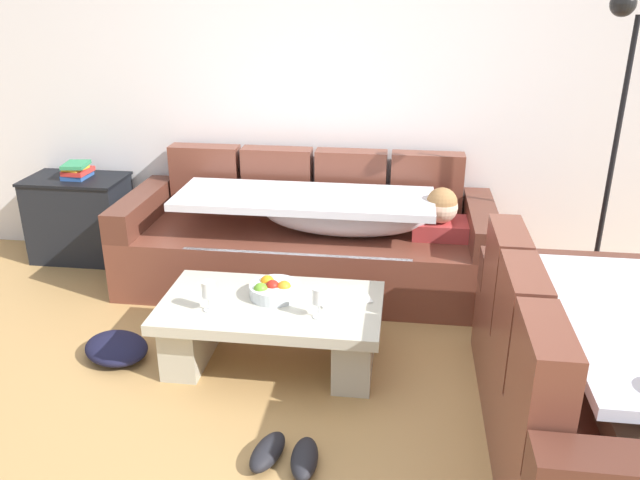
{
  "coord_description": "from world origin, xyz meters",
  "views": [
    {
      "loc": [
        0.58,
        -2.44,
        2.0
      ],
      "look_at": [
        0.11,
        1.09,
        0.55
      ],
      "focal_mm": 36.04,
      "sensor_mm": 36.0,
      "label": 1
    }
  ],
  "objects_px": {
    "wine_glass_near_left": "(208,291)",
    "side_cabinet": "(81,218)",
    "floor_lamp": "(609,141)",
    "pair_of_shoes": "(286,455)",
    "wine_glass_near_right": "(319,297)",
    "coffee_table": "(272,325)",
    "fruit_bowl": "(274,290)",
    "crumpled_garment": "(116,348)",
    "book_stack_on_cabinet": "(77,171)",
    "couch_near_window": "(596,388)",
    "couch_along_wall": "(313,240)",
    "open_magazine": "(343,297)"
  },
  "relations": [
    {
      "from": "wine_glass_near_right",
      "to": "pair_of_shoes",
      "type": "xyz_separation_m",
      "value": [
        -0.06,
        -0.66,
        -0.45
      ]
    },
    {
      "from": "coffee_table",
      "to": "fruit_bowl",
      "type": "relative_size",
      "value": 4.29
    },
    {
      "from": "fruit_bowl",
      "to": "pair_of_shoes",
      "type": "height_order",
      "value": "fruit_bowl"
    },
    {
      "from": "fruit_bowl",
      "to": "floor_lamp",
      "type": "bearing_deg",
      "value": 23.86
    },
    {
      "from": "couch_along_wall",
      "to": "book_stack_on_cabinet",
      "type": "xyz_separation_m",
      "value": [
        -1.79,
        0.22,
        0.37
      ]
    },
    {
      "from": "side_cabinet",
      "to": "couch_near_window",
      "type": "bearing_deg",
      "value": -28.41
    },
    {
      "from": "wine_glass_near_left",
      "to": "crumpled_garment",
      "type": "bearing_deg",
      "value": 173.65
    },
    {
      "from": "wine_glass_near_right",
      "to": "book_stack_on_cabinet",
      "type": "relative_size",
      "value": 0.7
    },
    {
      "from": "pair_of_shoes",
      "to": "coffee_table",
      "type": "bearing_deg",
      "value": 105.6
    },
    {
      "from": "floor_lamp",
      "to": "wine_glass_near_left",
      "type": "bearing_deg",
      "value": -154.68
    },
    {
      "from": "floor_lamp",
      "to": "pair_of_shoes",
      "type": "bearing_deg",
      "value": -134.31
    },
    {
      "from": "open_magazine",
      "to": "side_cabinet",
      "type": "relative_size",
      "value": 0.39
    },
    {
      "from": "floor_lamp",
      "to": "pair_of_shoes",
      "type": "relative_size",
      "value": 5.96
    },
    {
      "from": "couch_near_window",
      "to": "side_cabinet",
      "type": "height_order",
      "value": "couch_near_window"
    },
    {
      "from": "couch_near_window",
      "to": "coffee_table",
      "type": "bearing_deg",
      "value": 71.55
    },
    {
      "from": "coffee_table",
      "to": "floor_lamp",
      "type": "relative_size",
      "value": 0.62
    },
    {
      "from": "coffee_table",
      "to": "fruit_bowl",
      "type": "bearing_deg",
      "value": 87.64
    },
    {
      "from": "open_magazine",
      "to": "book_stack_on_cabinet",
      "type": "xyz_separation_m",
      "value": [
        -2.09,
        1.16,
        0.31
      ]
    },
    {
      "from": "coffee_table",
      "to": "fruit_bowl",
      "type": "height_order",
      "value": "fruit_bowl"
    },
    {
      "from": "fruit_bowl",
      "to": "side_cabinet",
      "type": "distance_m",
      "value": 2.11
    },
    {
      "from": "wine_glass_near_right",
      "to": "pair_of_shoes",
      "type": "height_order",
      "value": "wine_glass_near_right"
    },
    {
      "from": "wine_glass_near_right",
      "to": "floor_lamp",
      "type": "bearing_deg",
      "value": 32.81
    },
    {
      "from": "coffee_table",
      "to": "fruit_bowl",
      "type": "xyz_separation_m",
      "value": [
        0.0,
        0.07,
        0.18
      ]
    },
    {
      "from": "pair_of_shoes",
      "to": "crumpled_garment",
      "type": "relative_size",
      "value": 0.82
    },
    {
      "from": "fruit_bowl",
      "to": "open_magazine",
      "type": "distance_m",
      "value": 0.38
    },
    {
      "from": "wine_glass_near_left",
      "to": "wine_glass_near_right",
      "type": "height_order",
      "value": "same"
    },
    {
      "from": "wine_glass_near_right",
      "to": "floor_lamp",
      "type": "relative_size",
      "value": 0.09
    },
    {
      "from": "couch_near_window",
      "to": "crumpled_garment",
      "type": "distance_m",
      "value": 2.51
    },
    {
      "from": "coffee_table",
      "to": "wine_glass_near_left",
      "type": "height_order",
      "value": "wine_glass_near_left"
    },
    {
      "from": "wine_glass_near_left",
      "to": "side_cabinet",
      "type": "height_order",
      "value": "side_cabinet"
    },
    {
      "from": "coffee_table",
      "to": "book_stack_on_cabinet",
      "type": "relative_size",
      "value": 5.05
    },
    {
      "from": "wine_glass_near_left",
      "to": "side_cabinet",
      "type": "relative_size",
      "value": 0.23
    },
    {
      "from": "coffee_table",
      "to": "couch_along_wall",
      "type": "bearing_deg",
      "value": 85.58
    },
    {
      "from": "fruit_bowl",
      "to": "open_magazine",
      "type": "relative_size",
      "value": 1.0
    },
    {
      "from": "fruit_bowl",
      "to": "book_stack_on_cabinet",
      "type": "bearing_deg",
      "value": 145.12
    },
    {
      "from": "wine_glass_near_right",
      "to": "wine_glass_near_left",
      "type": "bearing_deg",
      "value": -179.84
    },
    {
      "from": "wine_glass_near_right",
      "to": "open_magazine",
      "type": "bearing_deg",
      "value": 66.68
    },
    {
      "from": "couch_along_wall",
      "to": "couch_near_window",
      "type": "relative_size",
      "value": 1.41
    },
    {
      "from": "side_cabinet",
      "to": "crumpled_garment",
      "type": "xyz_separation_m",
      "value": [
        0.85,
        -1.33,
        -0.26
      ]
    },
    {
      "from": "wine_glass_near_right",
      "to": "fruit_bowl",
      "type": "bearing_deg",
      "value": 144.02
    },
    {
      "from": "wine_glass_near_left",
      "to": "fruit_bowl",
      "type": "bearing_deg",
      "value": 33.51
    },
    {
      "from": "open_magazine",
      "to": "floor_lamp",
      "type": "bearing_deg",
      "value": 5.94
    },
    {
      "from": "coffee_table",
      "to": "wine_glass_near_left",
      "type": "relative_size",
      "value": 7.23
    },
    {
      "from": "fruit_bowl",
      "to": "side_cabinet",
      "type": "bearing_deg",
      "value": 145.54
    },
    {
      "from": "couch_near_window",
      "to": "crumpled_garment",
      "type": "xyz_separation_m",
      "value": [
        -2.45,
        0.45,
        -0.27
      ]
    },
    {
      "from": "pair_of_shoes",
      "to": "fruit_bowl",
      "type": "bearing_deg",
      "value": 104.22
    },
    {
      "from": "coffee_table",
      "to": "side_cabinet",
      "type": "relative_size",
      "value": 1.67
    },
    {
      "from": "couch_near_window",
      "to": "book_stack_on_cabinet",
      "type": "bearing_deg",
      "value": 61.4
    },
    {
      "from": "coffee_table",
      "to": "side_cabinet",
      "type": "xyz_separation_m",
      "value": [
        -1.74,
        1.26,
        0.08
      ]
    },
    {
      "from": "open_magazine",
      "to": "side_cabinet",
      "type": "bearing_deg",
      "value": 129.3
    }
  ]
}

